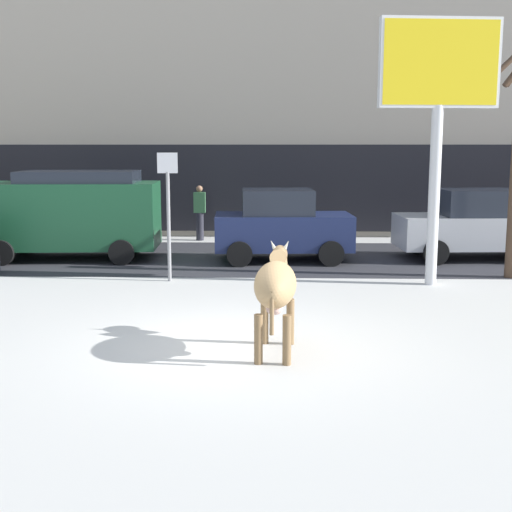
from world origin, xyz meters
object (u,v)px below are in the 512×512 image
object	(u,v)px
cow_tan	(276,285)
car_darkgreen_van	(70,212)
car_silver_sedan	(478,225)
pedestrian_near_billboard	(51,212)
billboard	(439,80)
car_navy_hatchback	(282,225)
street_sign	(168,206)
pedestrian_by_cars	(200,213)

from	to	relation	value
cow_tan	car_darkgreen_van	size ratio (longest dim) A/B	0.41
car_silver_sedan	pedestrian_near_billboard	world-z (taller)	car_silver_sedan
cow_tan	billboard	world-z (taller)	billboard
billboard	car_navy_hatchback	world-z (taller)	billboard
car_silver_sedan	pedestrian_near_billboard	xyz separation A→B (m)	(-12.47, 3.33, -0.03)
car_navy_hatchback	pedestrian_near_billboard	world-z (taller)	car_navy_hatchback
car_navy_hatchback	billboard	bearing A→B (deg)	-42.52
cow_tan	street_sign	xyz separation A→B (m)	(-2.35, 5.15, 0.68)
car_navy_hatchback	street_sign	distance (m)	3.78
car_navy_hatchback	car_silver_sedan	world-z (taller)	car_navy_hatchback
car_silver_sedan	street_sign	world-z (taller)	street_sign
car_darkgreen_van	street_sign	bearing A→B (deg)	-43.08
pedestrian_by_cars	street_sign	xyz separation A→B (m)	(0.06, -6.50, 0.79)
billboard	pedestrian_by_cars	bearing A→B (deg)	130.64
billboard	pedestrian_by_cars	world-z (taller)	billboard
car_darkgreen_van	street_sign	world-z (taller)	street_sign
billboard	pedestrian_near_billboard	world-z (taller)	billboard
cow_tan	car_darkgreen_van	distance (m)	9.66
cow_tan	car_darkgreen_van	world-z (taller)	car_darkgreen_van
car_silver_sedan	pedestrian_near_billboard	bearing A→B (deg)	165.05
pedestrian_near_billboard	car_navy_hatchback	bearing A→B (deg)	-27.36
billboard	street_sign	xyz separation A→B (m)	(-5.71, 0.21, -2.64)
pedestrian_by_cars	car_darkgreen_van	bearing A→B (deg)	-129.35
billboard	car_navy_hatchback	xyz separation A→B (m)	(-3.20, 2.94, -3.39)
pedestrian_by_cars	cow_tan	bearing A→B (deg)	-78.31
car_silver_sedan	pedestrian_by_cars	distance (m)	8.42
car_darkgreen_van	pedestrian_by_cars	xyz separation A→B (m)	(2.99, 3.65, -0.36)
pedestrian_near_billboard	street_sign	size ratio (longest dim) A/B	0.61
cow_tan	car_navy_hatchback	distance (m)	7.88
car_darkgreen_van	car_navy_hatchback	world-z (taller)	car_darkgreen_van
billboard	car_silver_sedan	distance (m)	5.19
billboard	pedestrian_near_billboard	distance (m)	12.93
car_navy_hatchback	pedestrian_near_billboard	bearing A→B (deg)	152.64
cow_tan	street_sign	distance (m)	5.70
billboard	car_navy_hatchback	distance (m)	5.51
pedestrian_by_cars	billboard	bearing A→B (deg)	-49.36
cow_tan	billboard	xyz separation A→B (m)	(3.35, 4.94, 3.32)
cow_tan	car_navy_hatchback	size ratio (longest dim) A/B	0.53
billboard	car_silver_sedan	size ratio (longest dim) A/B	1.29
car_darkgreen_van	pedestrian_by_cars	world-z (taller)	car_darkgreen_van
cow_tan	car_navy_hatchback	xyz separation A→B (m)	(0.15, 7.88, -0.07)
pedestrian_by_cars	car_navy_hatchback	bearing A→B (deg)	-55.86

